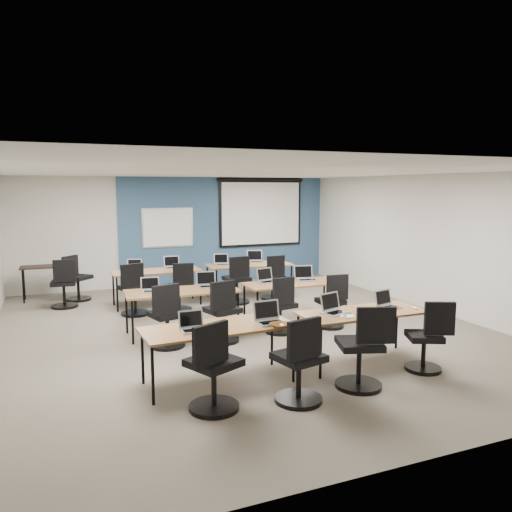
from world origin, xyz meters
name	(u,v)px	position (x,y,z in m)	size (l,w,h in m)	color
floor	(243,330)	(0.00, 0.00, 0.00)	(8.00, 9.00, 0.02)	#6B6354
ceiling	(242,171)	(0.00, 0.00, 2.70)	(8.00, 9.00, 0.02)	white
wall_back	(179,231)	(0.00, 4.50, 1.35)	(8.00, 0.04, 2.70)	beige
wall_front	(429,315)	(0.00, -4.50, 1.35)	(8.00, 0.04, 2.70)	beige
wall_right	(431,243)	(4.00, 0.00, 1.35)	(0.04, 9.00, 2.70)	beige
blue_accent_panel	(227,230)	(1.25, 4.47, 1.35)	(5.50, 0.04, 2.70)	#3D5977
whiteboard	(168,228)	(-0.30, 4.43, 1.45)	(1.28, 0.03, 0.98)	silver
projector_screen	(261,209)	(2.20, 4.41, 1.89)	(2.40, 0.10, 1.82)	black
training_table_front_left	(218,330)	(-1.12, -2.07, 0.69)	(1.88, 0.79, 0.73)	brown
training_table_front_right	(363,315)	(0.97, -2.12, 0.68)	(1.80, 0.75, 0.73)	brown
training_table_mid_left	(182,293)	(-1.00, 0.24, 0.69)	(1.88, 0.78, 0.73)	#9B6030
training_table_mid_right	(293,285)	(1.03, 0.15, 0.68)	(1.77, 0.74, 0.73)	#A0783E
training_table_back_left	(157,273)	(-0.99, 2.43, 0.69)	(1.81, 0.76, 0.73)	#A05D2D
training_table_back_right	(249,266)	(1.10, 2.48, 0.69)	(1.89, 0.79, 0.73)	brown
laptop_0	(193,326)	(-1.46, -2.13, 0.79)	(0.30, 0.26, 0.23)	silver
mouse_0	(220,331)	(-1.17, -2.30, 0.74)	(0.05, 0.09, 0.03)	white
task_chair_0	(213,374)	(-1.42, -2.82, 0.43)	(0.60, 0.56, 1.04)	black
laptop_1	(269,317)	(-0.46, -2.15, 0.80)	(0.36, 0.30, 0.27)	#A5A5B2
mouse_1	(282,325)	(-0.38, -2.36, 0.74)	(0.07, 0.11, 0.04)	white
task_chair_1	(300,367)	(-0.46, -3.00, 0.43)	(0.55, 0.55, 1.03)	black
laptop_2	(334,308)	(0.56, -2.03, 0.80)	(0.35, 0.30, 0.26)	silver
mouse_2	(358,313)	(0.82, -2.23, 0.74)	(0.06, 0.10, 0.04)	white
task_chair_2	(363,354)	(0.45, -2.91, 0.44)	(0.59, 0.58, 1.05)	black
laptop_3	(387,303)	(1.42, -2.06, 0.79)	(0.32, 0.27, 0.24)	#BBBBC2
mouse_3	(415,308)	(1.74, -2.28, 0.74)	(0.06, 0.10, 0.04)	white
task_chair_3	(428,342)	(1.58, -2.75, 0.40)	(0.52, 0.48, 0.97)	black
laptop_4	(151,288)	(-1.50, 0.34, 0.79)	(0.30, 0.26, 0.23)	#ABABAF
mouse_4	(175,292)	(-1.15, 0.11, 0.74)	(0.06, 0.09, 0.03)	white
task_chair_4	(167,321)	(-1.41, -0.45, 0.42)	(0.54, 0.53, 1.01)	black
laptop_5	(207,283)	(-0.51, 0.38, 0.79)	(0.34, 0.29, 0.26)	#B6B6BE
mouse_5	(223,289)	(-0.34, 0.06, 0.74)	(0.06, 0.09, 0.03)	white
task_chair_5	(223,317)	(-0.54, -0.52, 0.42)	(0.54, 0.54, 1.02)	black
laptop_6	(266,279)	(0.60, 0.38, 0.79)	(0.33, 0.28, 0.25)	#ABABB5
mouse_6	(285,283)	(0.85, 0.12, 0.74)	(0.06, 0.09, 0.03)	white
task_chair_6	(281,310)	(0.52, -0.42, 0.40)	(0.50, 0.50, 0.98)	black
laptop_7	(306,277)	(1.35, 0.28, 0.80)	(0.35, 0.30, 0.27)	silver
mouse_7	(330,280)	(1.76, 0.07, 0.74)	(0.06, 0.09, 0.03)	white
task_chair_7	(332,306)	(1.48, -0.47, 0.40)	(0.48, 0.48, 0.97)	black
laptop_8	(135,267)	(-1.40, 2.63, 0.79)	(0.30, 0.25, 0.23)	#ABABAB
mouse_8	(142,270)	(-1.29, 2.47, 0.74)	(0.06, 0.10, 0.04)	white
task_chair_8	(134,294)	(-1.56, 1.73, 0.43)	(0.56, 0.55, 1.03)	black
laptop_9	(173,265)	(-0.61, 2.62, 0.79)	(0.33, 0.28, 0.25)	#B9B9C6
mouse_9	(188,268)	(-0.33, 2.42, 0.74)	(0.06, 0.09, 0.03)	white
task_chair_9	(180,291)	(-0.67, 1.71, 0.40)	(0.50, 0.50, 0.98)	black
laptop_10	(222,262)	(0.51, 2.64, 0.79)	(0.32, 0.27, 0.24)	#BBBBBB
mouse_10	(232,265)	(0.69, 2.49, 0.74)	(0.06, 0.09, 0.03)	white
task_chair_10	(237,284)	(0.60, 1.90, 0.43)	(0.55, 0.55, 1.03)	black
laptop_11	(256,259)	(1.37, 2.74, 0.80)	(0.36, 0.30, 0.27)	#B5B5B7
mouse_11	(270,263)	(1.60, 2.45, 0.74)	(0.06, 0.10, 0.04)	white
task_chair_11	(273,281)	(1.46, 1.98, 0.41)	(0.51, 0.51, 0.99)	black
blue_mousepad	(211,332)	(-1.27, -2.27, 0.73)	(0.22, 0.18, 0.01)	navy
snack_bowl	(280,325)	(-0.44, -2.43, 0.76)	(0.26, 0.26, 0.06)	#925B1D
snack_plate	(347,316)	(0.61, -2.28, 0.74)	(0.19, 0.19, 0.01)	white
coffee_cup	(345,314)	(0.58, -2.28, 0.77)	(0.06, 0.06, 0.05)	white
utility_table	(43,270)	(-3.18, 3.84, 0.66)	(0.92, 0.51, 0.75)	black
spare_chair_a	(76,282)	(-2.53, 3.48, 0.42)	(0.62, 0.53, 1.00)	black
spare_chair_b	(64,288)	(-2.79, 2.88, 0.42)	(0.53, 0.53, 1.01)	black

